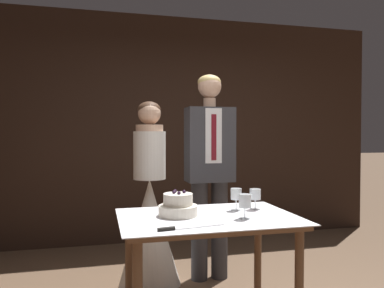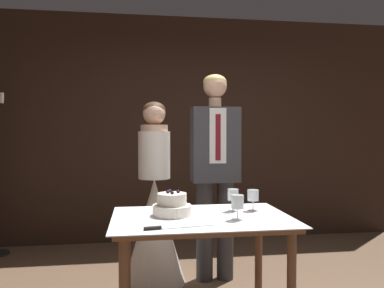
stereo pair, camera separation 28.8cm
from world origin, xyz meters
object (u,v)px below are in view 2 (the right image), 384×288
(wine_glass_middle, at_px, (253,196))
(bride, at_px, (154,217))
(wine_glass_far, at_px, (233,196))
(groom, at_px, (215,164))
(cake_knife, at_px, (166,228))
(wine_glass_near, at_px, (238,202))
(tiered_cake, at_px, (172,206))
(cake_table, at_px, (201,232))

(wine_glass_middle, relative_size, bride, 0.09)
(wine_glass_far, height_order, groom, groom)
(cake_knife, relative_size, wine_glass_near, 2.62)
(wine_glass_middle, bearing_deg, bride, 131.57)
(tiered_cake, xyz_separation_m, wine_glass_near, (0.40, -0.18, 0.05))
(tiered_cake, relative_size, bride, 0.16)
(wine_glass_middle, xyz_separation_m, wine_glass_far, (-0.14, 0.00, 0.01))
(wine_glass_far, distance_m, groom, 0.76)
(cake_table, distance_m, groom, 0.99)
(cake_knife, relative_size, bride, 0.26)
(bride, height_order, groom, groom)
(wine_glass_far, distance_m, bride, 0.95)
(wine_glass_middle, relative_size, wine_glass_far, 0.95)
(cake_table, bearing_deg, tiered_cake, 163.04)
(cake_knife, xyz_separation_m, bride, (-0.01, 1.17, -0.20))
(cake_table, relative_size, wine_glass_far, 7.46)
(cake_table, distance_m, wine_glass_near, 0.32)
(tiered_cake, xyz_separation_m, wine_glass_far, (0.44, 0.07, 0.04))
(cake_table, height_order, wine_glass_near, wine_glass_near)
(wine_glass_middle, bearing_deg, tiered_cake, -173.03)
(cake_knife, height_order, bride, bride)
(cake_table, bearing_deg, wine_glass_far, 28.25)
(tiered_cake, relative_size, wine_glass_near, 1.64)
(groom, bearing_deg, wine_glass_near, -93.52)
(wine_glass_middle, height_order, bride, bride)
(wine_glass_far, bearing_deg, bride, 124.91)
(cake_table, relative_size, wine_glass_near, 7.40)
(cake_knife, xyz_separation_m, wine_glass_middle, (0.65, 0.42, 0.09))
(tiered_cake, distance_m, wine_glass_near, 0.44)
(wine_glass_far, relative_size, bride, 0.10)
(cake_knife, height_order, wine_glass_near, wine_glass_near)
(wine_glass_middle, height_order, wine_glass_far, wine_glass_far)
(tiered_cake, distance_m, bride, 0.86)
(cake_table, bearing_deg, groom, 72.77)
(tiered_cake, bearing_deg, groom, 60.57)
(groom, bearing_deg, cake_table, -107.23)
(wine_glass_far, height_order, bride, bride)
(tiered_cake, height_order, wine_glass_middle, tiered_cake)
(cake_knife, bearing_deg, groom, 56.45)
(wine_glass_near, distance_m, groom, 1.02)
(cake_knife, bearing_deg, wine_glass_far, 30.83)
(bride, relative_size, groom, 0.86)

